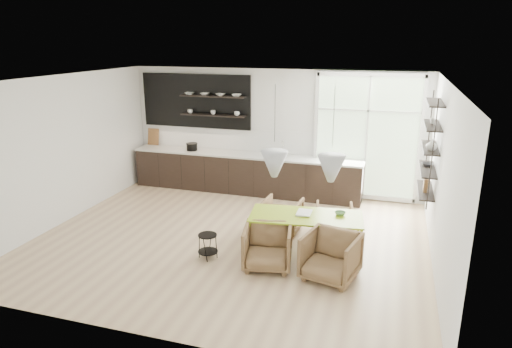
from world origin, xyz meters
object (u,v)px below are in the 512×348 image
(armchair_front_right, at_px, (331,257))
(armchair_back_right, at_px, (334,221))
(dining_table, at_px, (306,218))
(wire_stool, at_px, (208,243))
(armchair_back_left, at_px, (282,216))
(armchair_front_left, at_px, (268,247))

(armchair_front_right, bearing_deg, armchair_back_right, 109.21)
(armchair_front_right, bearing_deg, dining_table, 138.79)
(armchair_front_right, xyz_separation_m, wire_stool, (-2.06, 0.07, -0.09))
(dining_table, relative_size, armchair_back_right, 2.87)
(dining_table, xyz_separation_m, armchair_back_left, (-0.61, 0.75, -0.32))
(dining_table, xyz_separation_m, armchair_back_right, (0.38, 0.80, -0.33))
(dining_table, bearing_deg, armchair_back_right, 57.32)
(dining_table, bearing_deg, armchair_back_left, 121.46)
(dining_table, relative_size, wire_stool, 4.65)
(dining_table, distance_m, armchair_front_right, 0.97)
(armchair_front_left, xyz_separation_m, armchair_front_right, (1.02, -0.08, 0.01))
(armchair_back_right, bearing_deg, armchair_back_left, -6.20)
(dining_table, distance_m, wire_stool, 1.71)
(dining_table, height_order, armchair_back_right, dining_table)
(armchair_front_left, relative_size, wire_stool, 1.82)
(armchair_front_left, distance_m, wire_stool, 1.04)
(dining_table, xyz_separation_m, wire_stool, (-1.53, -0.68, -0.37))
(armchair_front_right, bearing_deg, armchair_front_left, -170.86)
(armchair_back_left, xyz_separation_m, wire_stool, (-0.92, -1.43, -0.05))
(armchair_front_left, bearing_deg, armchair_back_right, 49.20)
(armchair_back_right, distance_m, wire_stool, 2.41)
(armchair_front_left, distance_m, armchair_front_right, 1.02)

